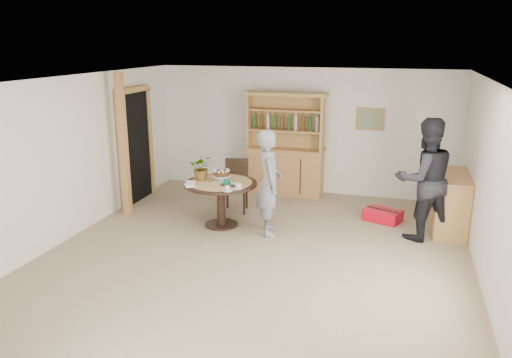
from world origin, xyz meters
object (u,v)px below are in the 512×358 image
object	(u,v)px
hutch	(285,160)
adult_person	(425,179)
teen_boy	(269,183)
dining_chair	(236,182)
dining_table	(221,191)
red_suitcase	(383,215)
sideboard	(450,202)

from	to	relation	value
hutch	adult_person	size ratio (longest dim) A/B	1.07
teen_boy	dining_chair	bearing A→B (deg)	21.77
dining_table	red_suitcase	world-z (taller)	dining_table
adult_person	red_suitcase	xyz separation A→B (m)	(-0.60, 0.62, -0.85)
dining_table	red_suitcase	distance (m)	2.82
dining_chair	red_suitcase	world-z (taller)	dining_chair
sideboard	dining_table	xyz separation A→B (m)	(-3.64, -0.86, 0.13)
red_suitcase	sideboard	bearing A→B (deg)	13.61
hutch	adult_person	bearing A→B (deg)	-33.67
hutch	sideboard	size ratio (longest dim) A/B	1.62
dining_table	adult_person	bearing A→B (deg)	6.75
hutch	dining_chair	size ratio (longest dim) A/B	2.16
dining_chair	teen_boy	distance (m)	1.31
sideboard	adult_person	world-z (taller)	adult_person
sideboard	adult_person	bearing A→B (deg)	-132.93
dining_chair	red_suitcase	size ratio (longest dim) A/B	1.34
sideboard	dining_chair	bearing A→B (deg)	-179.48
teen_boy	adult_person	world-z (taller)	adult_person
hutch	red_suitcase	size ratio (longest dim) A/B	2.90
dining_table	teen_boy	bearing A→B (deg)	-6.71
dining_chair	sideboard	bearing A→B (deg)	-9.58
hutch	teen_boy	distance (m)	2.22
hutch	dining_chair	xyz separation A→B (m)	(-0.61, -1.27, -0.15)
sideboard	red_suitcase	size ratio (longest dim) A/B	1.79
adult_person	red_suitcase	distance (m)	1.21
dining_table	dining_chair	world-z (taller)	dining_chair
dining_chair	red_suitcase	distance (m)	2.65
dining_table	red_suitcase	bearing A→B (deg)	21.02
hutch	adult_person	distance (m)	3.12
adult_person	red_suitcase	world-z (taller)	adult_person
teen_boy	red_suitcase	world-z (taller)	teen_boy
sideboard	dining_chair	xyz separation A→B (m)	(-3.65, -0.03, 0.06)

